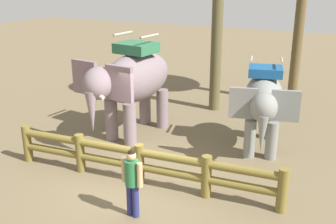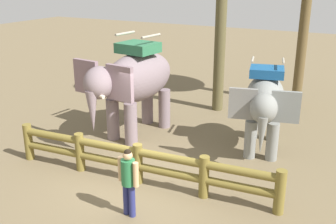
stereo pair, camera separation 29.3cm
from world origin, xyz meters
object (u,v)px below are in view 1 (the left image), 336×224
elephant_near_left (132,81)px  log_fence (139,161)px  elephant_center (263,101)px  tourist_woman_in_black (132,178)px

elephant_near_left → log_fence: bearing=-56.4°
elephant_near_left → elephant_center: 4.06m
elephant_near_left → tourist_woman_in_black: (2.37, -3.99, -0.93)m
log_fence → elephant_center: (2.22, 3.35, 0.93)m
log_fence → elephant_near_left: bearing=123.6°
log_fence → elephant_center: bearing=56.5°
elephant_center → tourist_woman_in_black: elephant_center is taller
elephant_center → elephant_near_left: bearing=-170.3°
log_fence → tourist_woman_in_black: bearing=-65.8°
tourist_woman_in_black → log_fence: bearing=114.2°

